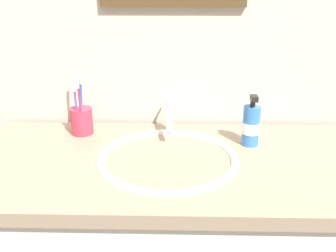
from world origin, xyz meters
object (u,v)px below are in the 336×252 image
object	(u,v)px
soap_dispenser	(251,125)
toothbrush_white	(77,97)
toothbrush_blue	(81,103)
toothbrush_red	(80,105)
toothbrush_purple	(76,106)
toothbrush_cup	(82,121)
faucet	(169,116)

from	to	relation	value
soap_dispenser	toothbrush_white	bearing A→B (deg)	169.10
toothbrush_blue	toothbrush_red	xyz separation A→B (m)	(-0.00, -0.00, -0.01)
toothbrush_blue	toothbrush_purple	bearing A→B (deg)	155.16
toothbrush_white	toothbrush_red	distance (m)	0.07
toothbrush_blue	toothbrush_purple	size ratio (longest dim) A/B	1.16
toothbrush_cup	toothbrush_red	world-z (taller)	toothbrush_red
faucet	toothbrush_white	world-z (taller)	toothbrush_white
toothbrush_red	soap_dispenser	bearing A→B (deg)	-4.46
faucet	toothbrush_blue	world-z (taller)	toothbrush_blue
faucet	toothbrush_cup	bearing A→B (deg)	-178.62
toothbrush_red	soap_dispenser	xyz separation A→B (m)	(0.54, -0.04, -0.05)
toothbrush_white	soap_dispenser	bearing A→B (deg)	-10.90
toothbrush_white	toothbrush_red	bearing A→B (deg)	-68.32
toothbrush_purple	soap_dispenser	size ratio (longest dim) A/B	1.07
toothbrush_cup	toothbrush_blue	world-z (taller)	toothbrush_blue
soap_dispenser	toothbrush_blue	bearing A→B (deg)	175.41
toothbrush_red	soap_dispenser	distance (m)	0.54
toothbrush_white	soap_dispenser	size ratio (longest dim) A/B	1.22
toothbrush_blue	soap_dispenser	world-z (taller)	toothbrush_blue
faucet	toothbrush_white	size ratio (longest dim) A/B	0.80
toothbrush_blue	toothbrush_white	bearing A→B (deg)	115.26
faucet	soap_dispenser	bearing A→B (deg)	-18.44
toothbrush_white	soap_dispenser	xyz separation A→B (m)	(0.57, -0.11, -0.05)
toothbrush_cup	toothbrush_white	world-z (taller)	toothbrush_white
toothbrush_purple	soap_dispenser	world-z (taller)	toothbrush_purple
soap_dispenser	toothbrush_purple	bearing A→B (deg)	174.63
toothbrush_red	soap_dispenser	size ratio (longest dim) A/B	1.17
toothbrush_white	toothbrush_red	xyz separation A→B (m)	(0.03, -0.07, -0.00)
toothbrush_purple	soap_dispenser	distance (m)	0.56
toothbrush_white	toothbrush_blue	bearing A→B (deg)	-64.74
toothbrush_cup	faucet	bearing A→B (deg)	1.38
toothbrush_purple	toothbrush_red	world-z (taller)	toothbrush_red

